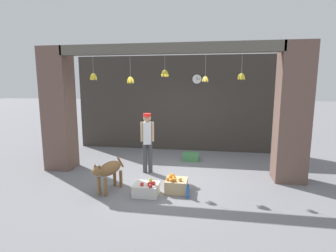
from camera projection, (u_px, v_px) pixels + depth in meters
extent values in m
plane|color=slate|center=(165.00, 177.00, 6.45)|extent=(60.00, 60.00, 0.00)
cube|color=#38332D|center=(179.00, 104.00, 8.93)|extent=(7.14, 0.12, 3.21)
cube|color=brown|center=(59.00, 110.00, 6.94)|extent=(0.70, 0.60, 3.21)
cube|color=brown|center=(292.00, 114.00, 6.02)|extent=(0.70, 0.60, 3.21)
cube|color=#5B564C|center=(166.00, 49.00, 6.06)|extent=(5.24, 0.24, 0.24)
cylinder|color=#B2AD99|center=(93.00, 64.00, 6.35)|extent=(0.01, 0.01, 0.44)
ellipsoid|color=yellow|center=(95.00, 77.00, 6.40)|extent=(0.12, 0.06, 0.18)
ellipsoid|color=yellow|center=(95.00, 77.00, 6.44)|extent=(0.08, 0.12, 0.19)
ellipsoid|color=yellow|center=(93.00, 77.00, 6.43)|extent=(0.11, 0.10, 0.19)
ellipsoid|color=yellow|center=(92.00, 77.00, 6.38)|extent=(0.11, 0.10, 0.19)
ellipsoid|color=yellow|center=(93.00, 77.00, 6.36)|extent=(0.08, 0.12, 0.19)
cylinder|color=#B2AD99|center=(130.00, 66.00, 6.25)|extent=(0.01, 0.01, 0.52)
ellipsoid|color=yellow|center=(132.00, 80.00, 6.30)|extent=(0.12, 0.06, 0.18)
ellipsoid|color=yellow|center=(131.00, 80.00, 6.35)|extent=(0.06, 0.12, 0.18)
ellipsoid|color=yellow|center=(129.00, 80.00, 6.31)|extent=(0.12, 0.06, 0.18)
ellipsoid|color=yellow|center=(130.00, 80.00, 6.26)|extent=(0.06, 0.12, 0.18)
cylinder|color=#B2AD99|center=(165.00, 62.00, 6.16)|extent=(0.01, 0.01, 0.36)
ellipsoid|color=yellow|center=(167.00, 73.00, 6.20)|extent=(0.12, 0.07, 0.19)
ellipsoid|color=yellow|center=(166.00, 73.00, 6.24)|extent=(0.09, 0.12, 0.19)
ellipsoid|color=yellow|center=(163.00, 73.00, 6.24)|extent=(0.12, 0.10, 0.20)
ellipsoid|color=yellow|center=(163.00, 73.00, 6.18)|extent=(0.12, 0.10, 0.20)
ellipsoid|color=yellow|center=(165.00, 73.00, 6.16)|extent=(0.09, 0.12, 0.19)
cylinder|color=#B2AD99|center=(206.00, 65.00, 5.94)|extent=(0.01, 0.01, 0.52)
ellipsoid|color=yellow|center=(207.00, 79.00, 5.98)|extent=(0.10, 0.05, 0.15)
ellipsoid|color=yellow|center=(205.00, 79.00, 6.03)|extent=(0.05, 0.10, 0.15)
ellipsoid|color=yellow|center=(204.00, 79.00, 6.00)|extent=(0.10, 0.05, 0.15)
ellipsoid|color=yellow|center=(205.00, 79.00, 5.96)|extent=(0.05, 0.10, 0.15)
cylinder|color=#B2AD99|center=(242.00, 63.00, 5.81)|extent=(0.01, 0.01, 0.45)
ellipsoid|color=yellow|center=(243.00, 77.00, 5.85)|extent=(0.11, 0.06, 0.17)
ellipsoid|color=yellow|center=(241.00, 77.00, 5.90)|extent=(0.06, 0.11, 0.17)
ellipsoid|color=yellow|center=(240.00, 77.00, 5.86)|extent=(0.11, 0.06, 0.17)
ellipsoid|color=yellow|center=(242.00, 77.00, 5.82)|extent=(0.06, 0.11, 0.17)
ellipsoid|color=brown|center=(110.00, 168.00, 5.57)|extent=(0.47, 0.75, 0.28)
cylinder|color=brown|center=(106.00, 188.00, 5.34)|extent=(0.07, 0.07, 0.38)
cylinder|color=brown|center=(99.00, 186.00, 5.42)|extent=(0.07, 0.07, 0.38)
cylinder|color=brown|center=(121.00, 179.00, 5.82)|extent=(0.07, 0.07, 0.38)
cylinder|color=brown|center=(115.00, 178.00, 5.89)|extent=(0.07, 0.07, 0.38)
ellipsoid|color=brown|center=(98.00, 171.00, 5.21)|extent=(0.24, 0.30, 0.19)
cone|color=brown|center=(100.00, 166.00, 5.17)|extent=(0.06, 0.06, 0.08)
cone|color=brown|center=(95.00, 166.00, 5.22)|extent=(0.06, 0.06, 0.08)
cylinder|color=brown|center=(120.00, 162.00, 5.91)|extent=(0.10, 0.22, 0.28)
cylinder|color=#424247|center=(150.00, 158.00, 6.76)|extent=(0.11, 0.11, 0.76)
cylinder|color=#424247|center=(145.00, 158.00, 6.75)|extent=(0.11, 0.11, 0.76)
cube|color=silver|center=(147.00, 133.00, 6.65)|extent=(0.23, 0.21, 0.57)
cylinder|color=tan|center=(153.00, 132.00, 6.65)|extent=(0.06, 0.06, 0.50)
cylinder|color=tan|center=(142.00, 132.00, 6.64)|extent=(0.06, 0.06, 0.50)
sphere|color=tan|center=(147.00, 118.00, 6.59)|extent=(0.20, 0.20, 0.20)
cylinder|color=red|center=(147.00, 115.00, 6.57)|extent=(0.20, 0.20, 0.07)
cube|color=red|center=(147.00, 116.00, 6.48)|extent=(0.18, 0.14, 0.01)
cube|color=tan|center=(176.00, 186.00, 5.58)|extent=(0.46, 0.43, 0.27)
sphere|color=orange|center=(175.00, 180.00, 5.45)|extent=(0.08, 0.08, 0.08)
sphere|color=orange|center=(168.00, 179.00, 5.50)|extent=(0.08, 0.08, 0.08)
sphere|color=orange|center=(173.00, 175.00, 5.71)|extent=(0.08, 0.08, 0.08)
sphere|color=orange|center=(172.00, 180.00, 5.42)|extent=(0.08, 0.08, 0.08)
sphere|color=orange|center=(174.00, 179.00, 5.49)|extent=(0.08, 0.08, 0.08)
sphere|color=orange|center=(180.00, 180.00, 5.46)|extent=(0.08, 0.08, 0.08)
sphere|color=orange|center=(171.00, 175.00, 5.73)|extent=(0.08, 0.08, 0.08)
sphere|color=orange|center=(174.00, 177.00, 5.59)|extent=(0.08, 0.08, 0.08)
sphere|color=orange|center=(170.00, 176.00, 5.66)|extent=(0.08, 0.08, 0.08)
cube|color=silver|center=(146.00, 189.00, 5.42)|extent=(0.51, 0.44, 0.24)
sphere|color=red|center=(149.00, 184.00, 5.32)|extent=(0.08, 0.08, 0.08)
sphere|color=red|center=(150.00, 186.00, 5.21)|extent=(0.08, 0.08, 0.08)
sphere|color=red|center=(154.00, 183.00, 5.37)|extent=(0.08, 0.08, 0.08)
sphere|color=red|center=(151.00, 183.00, 5.36)|extent=(0.08, 0.08, 0.08)
sphere|color=red|center=(142.00, 184.00, 5.30)|extent=(0.08, 0.08, 0.08)
sphere|color=#99B238|center=(151.00, 180.00, 5.54)|extent=(0.08, 0.08, 0.08)
cube|color=#42844C|center=(191.00, 157.00, 7.87)|extent=(0.48, 0.37, 0.22)
cylinder|color=#2D60AD|center=(188.00, 192.00, 5.28)|extent=(0.07, 0.07, 0.25)
cylinder|color=black|center=(188.00, 185.00, 5.26)|extent=(0.04, 0.04, 0.03)
cylinder|color=black|center=(197.00, 79.00, 8.63)|extent=(0.32, 0.01, 0.32)
cylinder|color=white|center=(197.00, 79.00, 8.62)|extent=(0.30, 0.02, 0.30)
cube|color=black|center=(197.00, 78.00, 8.61)|extent=(0.01, 0.01, 0.08)
cube|color=black|center=(198.00, 79.00, 8.60)|extent=(0.11, 0.01, 0.01)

